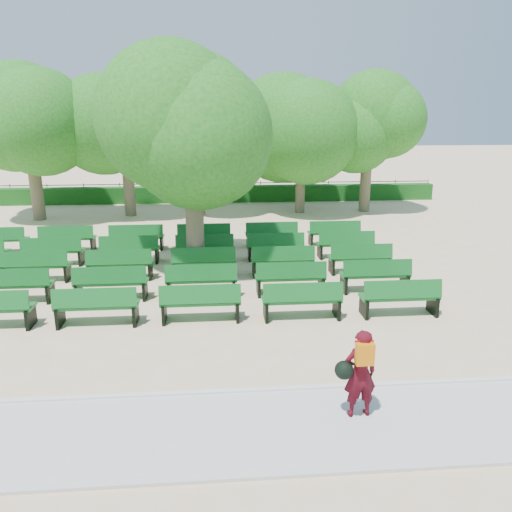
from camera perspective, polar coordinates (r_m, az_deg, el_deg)
The scene contains 9 objects.
ground at distance 15.16m, azimuth -5.80°, elevation -3.07°, with size 120.00×120.00×0.00m, color beige.
paving at distance 8.51m, azimuth -6.55°, elevation -19.52°, with size 30.00×2.20×0.06m, color beige.
curb at distance 9.46m, azimuth -6.36°, elevation -15.35°, with size 30.00×0.12×0.10m, color silver.
hedge at distance 28.67m, azimuth -5.43°, elevation 7.06°, with size 26.00×0.70×0.90m, color #155016.
fence at distance 29.14m, azimuth -5.40°, elevation 6.31°, with size 26.00×0.10×1.02m, color black, non-canonical shape.
tree_line at distance 24.82m, azimuth -5.47°, elevation 4.57°, with size 21.80×6.80×7.04m, color #26721E, non-canonical shape.
bench_array at distance 15.77m, azimuth -10.60°, elevation -2.10°, with size 1.98×0.64×1.24m.
tree_among at distance 15.06m, azimuth -7.36°, elevation 13.55°, with size 4.45×4.45×6.35m.
person at distance 8.58m, azimuth 11.69°, elevation -12.90°, with size 0.75×0.46×1.55m.
Camera 1 is at (0.34, -14.31, 4.99)m, focal length 35.00 mm.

